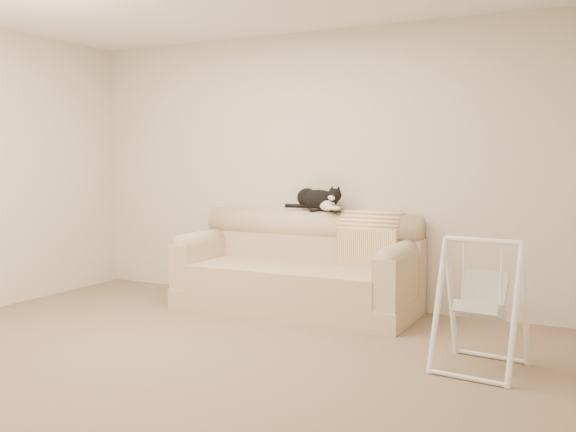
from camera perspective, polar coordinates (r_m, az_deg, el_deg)
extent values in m
plane|color=#7D634E|center=(4.71, -8.39, -12.12)|extent=(5.00, 5.00, 0.00)
cube|color=beige|center=(6.24, 2.14, 4.25)|extent=(5.00, 0.04, 2.60)
cube|color=#C0AD97|center=(5.94, 0.60, -7.56)|extent=(2.20, 0.90, 0.18)
cube|color=#C0AD97|center=(5.80, 0.12, -5.75)|extent=(1.80, 0.68, 0.24)
cube|color=#C0AD97|center=(6.17, 2.00, -3.86)|extent=(2.20, 0.22, 0.50)
cylinder|color=#C0AD97|center=(6.13, 2.01, -0.84)|extent=(2.16, 0.28, 0.28)
cube|color=#C0AD97|center=(6.37, -7.43, -3.99)|extent=(0.20, 0.88, 0.42)
cylinder|color=#C0AD97|center=(6.34, -7.45, -2.12)|extent=(0.18, 0.84, 0.18)
cube|color=#C0AD97|center=(5.52, 9.91, -5.42)|extent=(0.20, 0.88, 0.42)
cylinder|color=#C0AD97|center=(5.48, 9.94, -3.26)|extent=(0.18, 0.84, 0.18)
cube|color=black|center=(6.08, 2.72, 0.53)|extent=(0.18, 0.14, 0.02)
cube|color=gray|center=(6.08, 2.72, 0.66)|extent=(0.10, 0.09, 0.01)
cube|color=black|center=(5.96, 4.19, 0.43)|extent=(0.15, 0.15, 0.02)
ellipsoid|color=black|center=(6.09, 2.76, 1.49)|extent=(0.46, 0.29, 0.18)
ellipsoid|color=black|center=(6.18, 1.70, 1.65)|extent=(0.24, 0.22, 0.18)
ellipsoid|color=white|center=(5.99, 3.48, 1.07)|extent=(0.19, 0.15, 0.13)
ellipsoid|color=black|center=(5.92, 4.14, 1.86)|extent=(0.16, 0.17, 0.13)
ellipsoid|color=white|center=(5.88, 3.89, 1.65)|extent=(0.08, 0.07, 0.05)
sphere|color=#BF7272|center=(5.86, 3.75, 1.64)|extent=(0.02, 0.02, 0.02)
cone|color=black|center=(5.95, 3.93, 2.48)|extent=(0.05, 0.06, 0.06)
cone|color=black|center=(5.91, 4.51, 2.46)|extent=(0.07, 0.08, 0.06)
sphere|color=olive|center=(5.90, 3.68, 1.93)|extent=(0.02, 0.02, 0.02)
sphere|color=olive|center=(5.87, 4.06, 1.92)|extent=(0.02, 0.02, 0.02)
ellipsoid|color=white|center=(5.92, 3.79, 0.73)|extent=(0.10, 0.12, 0.04)
ellipsoid|color=white|center=(5.88, 4.25, 0.70)|extent=(0.10, 0.12, 0.04)
cylinder|color=black|center=(6.17, 0.80, 0.90)|extent=(0.24, 0.07, 0.04)
cylinder|color=#C4733A|center=(5.90, 7.60, -1.12)|extent=(0.55, 0.33, 0.33)
cube|color=#C4733A|center=(5.76, 7.02, -3.26)|extent=(0.55, 0.09, 0.42)
cylinder|color=white|center=(4.38, 13.16, -7.69)|extent=(0.07, 0.31, 0.87)
cylinder|color=white|center=(4.63, 14.30, -7.03)|extent=(0.07, 0.31, 0.87)
cylinder|color=white|center=(4.24, 19.52, -8.26)|extent=(0.07, 0.31, 0.87)
cylinder|color=white|center=(4.50, 20.34, -7.54)|extent=(0.07, 0.31, 0.87)
cylinder|color=white|center=(4.36, 16.94, -2.11)|extent=(0.50, 0.09, 0.04)
cylinder|color=white|center=(4.29, 15.62, -13.69)|extent=(0.50, 0.09, 0.03)
cylinder|color=white|center=(4.78, 17.60, -11.79)|extent=(0.50, 0.09, 0.03)
cube|color=white|center=(4.41, 16.68, -8.06)|extent=(0.31, 0.29, 0.16)
cube|color=white|center=(4.49, 17.14, -6.10)|extent=(0.30, 0.16, 0.23)
cylinder|color=white|center=(4.42, 15.33, -4.65)|extent=(0.02, 0.02, 0.41)
cylinder|color=white|center=(4.36, 18.44, -4.88)|extent=(0.02, 0.02, 0.41)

